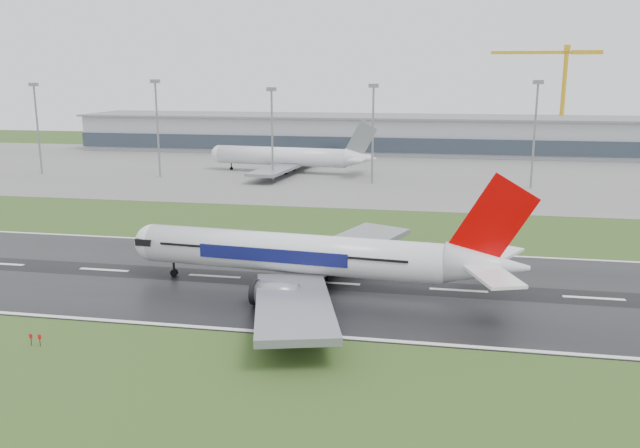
# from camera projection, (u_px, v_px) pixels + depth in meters

# --- Properties ---
(ground) EXTENTS (520.00, 520.00, 0.00)m
(ground) POSITION_uv_depth(u_px,v_px,m) (215.00, 277.00, 108.63)
(ground) COLOR #2B471A
(ground) RESTS_ON ground
(runway) EXTENTS (400.00, 45.00, 0.10)m
(runway) POSITION_uv_depth(u_px,v_px,m) (215.00, 276.00, 108.62)
(runway) COLOR black
(runway) RESTS_ON ground
(apron) EXTENTS (400.00, 130.00, 0.08)m
(apron) POSITION_uv_depth(u_px,v_px,m) (335.00, 171.00, 228.40)
(apron) COLOR slate
(apron) RESTS_ON ground
(terminal) EXTENTS (240.00, 36.00, 15.00)m
(terminal) POSITION_uv_depth(u_px,v_px,m) (357.00, 134.00, 284.22)
(terminal) COLOR #8F919A
(terminal) RESTS_ON ground
(main_airliner) EXTENTS (68.16, 65.43, 18.62)m
(main_airliner) POSITION_uv_depth(u_px,v_px,m) (318.00, 231.00, 100.17)
(main_airliner) COLOR white
(main_airliner) RESTS_ON runway
(parked_airliner) EXTENTS (66.51, 62.83, 17.75)m
(parked_airliner) POSITION_uv_depth(u_px,v_px,m) (288.00, 147.00, 222.07)
(parked_airliner) COLOR silver
(parked_airliner) RESTS_ON apron
(tower_crane) EXTENTS (45.94, 3.72, 45.22)m
(tower_crane) POSITION_uv_depth(u_px,v_px,m) (563.00, 99.00, 279.69)
(tower_crane) COLOR gold
(tower_crane) RESTS_ON ground
(runway_sign) EXTENTS (2.30, 0.78, 1.04)m
(runway_sign) POSITION_uv_depth(u_px,v_px,m) (270.00, 333.00, 83.48)
(runway_sign) COLOR black
(runway_sign) RESTS_ON ground
(floodmast_0) EXTENTS (0.64, 0.64, 29.22)m
(floodmast_0) POSITION_uv_depth(u_px,v_px,m) (38.00, 131.00, 218.44)
(floodmast_0) COLOR gray
(floodmast_0) RESTS_ON ground
(floodmast_1) EXTENTS (0.64, 0.64, 30.34)m
(floodmast_1) POSITION_uv_depth(u_px,v_px,m) (158.00, 131.00, 210.67)
(floodmast_1) COLOR gray
(floodmast_1) RESTS_ON ground
(floodmast_2) EXTENTS (0.64, 0.64, 28.01)m
(floodmast_2) POSITION_uv_depth(u_px,v_px,m) (272.00, 137.00, 204.14)
(floodmast_2) COLOR gray
(floodmast_2) RESTS_ON ground
(floodmast_3) EXTENTS (0.64, 0.64, 29.17)m
(floodmast_3) POSITION_uv_depth(u_px,v_px,m) (373.00, 136.00, 198.38)
(floodmast_3) COLOR gray
(floodmast_3) RESTS_ON ground
(floodmast_4) EXTENTS (0.64, 0.64, 30.31)m
(floodmast_4) POSITION_uv_depth(u_px,v_px,m) (534.00, 137.00, 189.84)
(floodmast_4) COLOR gray
(floodmast_4) RESTS_ON ground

